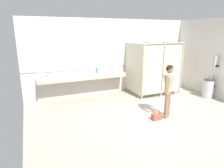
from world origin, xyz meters
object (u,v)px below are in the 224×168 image
(soap_dispenser, at_px, (97,71))
(person_standing, at_px, (169,85))
(paper_cup, at_px, (71,76))
(trash_bin, at_px, (208,89))
(handbag, at_px, (157,116))
(paper_towel_dispenser_upper, at_px, (217,62))
(paper_towel_dispenser_lower, at_px, (213,82))

(soap_dispenser, bearing_deg, person_standing, -67.33)
(soap_dispenser, relative_size, paper_cup, 2.17)
(trash_bin, distance_m, handbag, 3.06)
(paper_towel_dispenser_upper, relative_size, trash_bin, 0.59)
(paper_towel_dispenser_upper, bearing_deg, person_standing, -163.82)
(person_standing, relative_size, handbag, 4.71)
(paper_towel_dispenser_lower, xyz_separation_m, handbag, (-3.19, -0.89, -0.49))
(paper_towel_dispenser_lower, distance_m, soap_dispenser, 4.45)
(handbag, relative_size, soap_dispenser, 1.61)
(person_standing, xyz_separation_m, handbag, (-0.38, -0.04, -0.87))
(trash_bin, height_order, handbag, trash_bin)
(paper_towel_dispenser_lower, bearing_deg, trash_bin, -170.97)
(paper_towel_dispenser_lower, relative_size, soap_dispenser, 2.21)
(handbag, distance_m, soap_dispenser, 3.08)
(paper_towel_dispenser_lower, height_order, soap_dispenser, soap_dispenser)
(trash_bin, distance_m, person_standing, 2.75)
(paper_towel_dispenser_upper, bearing_deg, handbag, -165.03)
(person_standing, distance_m, paper_cup, 3.36)
(trash_bin, relative_size, person_standing, 0.46)
(trash_bin, xyz_separation_m, person_standing, (-2.55, -0.81, 0.62))
(paper_cup, bearing_deg, person_standing, -48.23)
(paper_towel_dispenser_upper, xyz_separation_m, trash_bin, (-0.26, 0.00, -1.00))
(person_standing, bearing_deg, soap_dispenser, 112.67)
(paper_towel_dispenser_upper, distance_m, soap_dispenser, 4.47)
(paper_towel_dispenser_lower, height_order, paper_cup, paper_cup)
(soap_dispenser, bearing_deg, paper_towel_dispenser_lower, -26.15)
(trash_bin, relative_size, paper_cup, 7.50)
(paper_towel_dispenser_lower, bearing_deg, handbag, -164.34)
(paper_towel_dispenser_lower, bearing_deg, paper_cup, 161.89)
(paper_towel_dispenser_upper, xyz_separation_m, paper_towel_dispenser_lower, (0.00, 0.04, -0.77))
(paper_towel_dispenser_upper, distance_m, paper_towel_dispenser_lower, 0.77)
(paper_towel_dispenser_upper, height_order, handbag, paper_towel_dispenser_upper)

